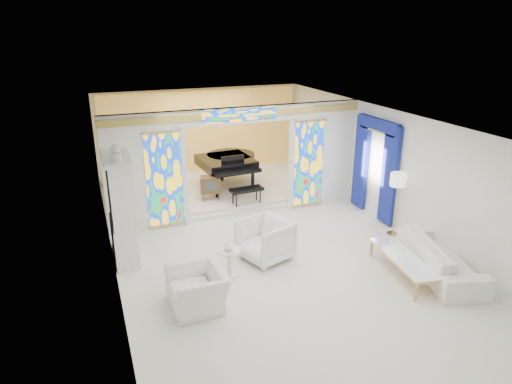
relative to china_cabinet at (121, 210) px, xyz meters
name	(u,v)px	position (x,y,z in m)	size (l,w,h in m)	color
floor	(267,245)	(3.22, -0.60, -1.17)	(12.00, 12.00, 0.00)	silver
ceiling	(268,121)	(3.22, -0.60, 1.83)	(7.00, 12.00, 0.02)	white
wall_back	(201,133)	(3.22, 5.40, 0.33)	(7.00, 0.02, 3.00)	silver
wall_front	(469,350)	(3.22, -6.60, 0.33)	(7.00, 0.02, 3.00)	silver
wall_left	(108,207)	(-0.28, -0.60, 0.33)	(0.02, 12.00, 3.00)	silver
wall_right	(395,170)	(6.72, -0.60, 0.33)	(0.02, 12.00, 3.00)	silver
partition_wall	(239,158)	(3.22, 1.40, 0.48)	(7.00, 0.22, 3.00)	silver
stained_glass_left	(164,180)	(1.19, 1.29, 0.13)	(0.90, 0.04, 2.40)	gold
stained_glass_right	(309,164)	(5.25, 1.29, 0.13)	(0.90, 0.04, 2.40)	gold
stained_glass_transom	(240,115)	(3.22, 1.29, 1.65)	(2.00, 0.04, 0.34)	gold
alcove_platform	(218,188)	(3.22, 3.50, -1.08)	(6.80, 3.80, 0.18)	silver
gold_curtain_back	(202,133)	(3.22, 5.28, 0.33)	(6.70, 0.10, 2.90)	#FCC357
chandelier	(223,111)	(3.42, 3.40, 1.38)	(0.48, 0.48, 0.30)	gold
blue_drapes	(375,160)	(6.62, 0.10, 0.41)	(0.14, 1.85, 2.65)	navy
china_cabinet	(121,210)	(0.00, 0.00, 0.00)	(0.56, 1.46, 2.72)	silver
armchair_left	(198,288)	(1.06, -2.45, -0.80)	(1.13, 0.99, 0.74)	white
armchair_right	(265,240)	(2.92, -1.21, -0.70)	(1.00, 1.03, 0.94)	silver
sofa	(441,257)	(6.17, -3.09, -0.80)	(2.50, 0.98, 0.73)	silver
side_table	(229,259)	(1.94, -1.65, -0.77)	(0.64, 0.64, 0.62)	silver
vase	(229,245)	(1.94, -1.65, -0.45)	(0.20, 0.20, 0.21)	silver
coffee_table	(404,259)	(5.34, -2.92, -0.77)	(0.88, 2.04, 0.44)	white
floor_lamp	(398,183)	(6.42, -1.15, 0.20)	(0.49, 0.49, 1.61)	gold
grand_piano	(229,162)	(3.56, 3.41, -0.20)	(1.92, 2.99, 1.16)	black
tv_console	(210,185)	(2.69, 2.46, -0.55)	(0.67, 0.53, 0.68)	brown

